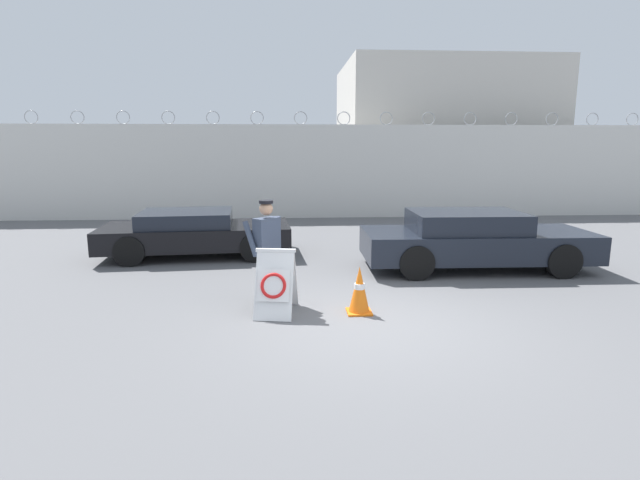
{
  "coord_description": "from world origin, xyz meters",
  "views": [
    {
      "loc": [
        -1.29,
        -6.93,
        2.61
      ],
      "look_at": [
        -0.66,
        2.42,
        0.82
      ],
      "focal_mm": 28.0,
      "sensor_mm": 36.0,
      "label": 1
    }
  ],
  "objects_px": {
    "security_guard": "(267,247)",
    "traffic_cone_near": "(359,290)",
    "parked_car_rear_sedan": "(474,240)",
    "barricade_sign": "(276,282)",
    "parked_car_front_coupe": "(195,232)"
  },
  "relations": [
    {
      "from": "traffic_cone_near",
      "to": "parked_car_rear_sedan",
      "type": "xyz_separation_m",
      "value": [
        2.83,
        2.68,
        0.26
      ]
    },
    {
      "from": "parked_car_front_coupe",
      "to": "parked_car_rear_sedan",
      "type": "xyz_separation_m",
      "value": [
        6.15,
        -1.72,
        0.07
      ]
    },
    {
      "from": "security_guard",
      "to": "parked_car_front_coupe",
      "type": "bearing_deg",
      "value": -108.17
    },
    {
      "from": "barricade_sign",
      "to": "traffic_cone_near",
      "type": "xyz_separation_m",
      "value": [
        1.31,
        -0.05,
        -0.14
      ]
    },
    {
      "from": "barricade_sign",
      "to": "parked_car_rear_sedan",
      "type": "relative_size",
      "value": 0.22
    },
    {
      "from": "barricade_sign",
      "to": "security_guard",
      "type": "bearing_deg",
      "value": 113.58
    },
    {
      "from": "traffic_cone_near",
      "to": "parked_car_rear_sedan",
      "type": "bearing_deg",
      "value": 43.41
    },
    {
      "from": "traffic_cone_near",
      "to": "parked_car_front_coupe",
      "type": "xyz_separation_m",
      "value": [
        -3.32,
        4.39,
        0.19
      ]
    },
    {
      "from": "barricade_sign",
      "to": "parked_car_front_coupe",
      "type": "bearing_deg",
      "value": 123.76
    },
    {
      "from": "traffic_cone_near",
      "to": "parked_car_rear_sedan",
      "type": "distance_m",
      "value": 3.9
    },
    {
      "from": "barricade_sign",
      "to": "security_guard",
      "type": "relative_size",
      "value": 0.6
    },
    {
      "from": "barricade_sign",
      "to": "traffic_cone_near",
      "type": "height_order",
      "value": "barricade_sign"
    },
    {
      "from": "parked_car_front_coupe",
      "to": "parked_car_rear_sedan",
      "type": "bearing_deg",
      "value": -20.09
    },
    {
      "from": "security_guard",
      "to": "traffic_cone_near",
      "type": "distance_m",
      "value": 1.69
    },
    {
      "from": "traffic_cone_near",
      "to": "parked_car_front_coupe",
      "type": "height_order",
      "value": "parked_car_front_coupe"
    }
  ]
}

